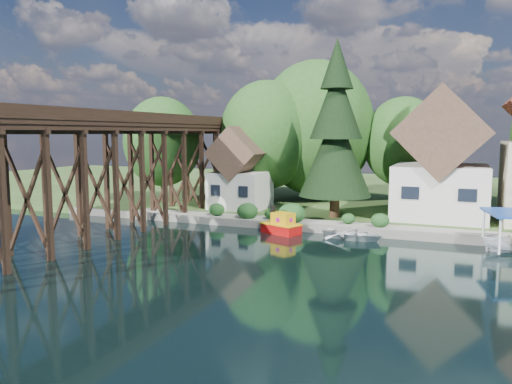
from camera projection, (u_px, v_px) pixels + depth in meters
ground at (308, 258)px, 30.80m from camera, size 140.00×140.00×0.00m
bank at (385, 193)px, 62.03m from camera, size 140.00×52.00×0.50m
seawall at (391, 234)px, 36.62m from camera, size 60.00×0.40×0.62m
promenade at (421, 230)px, 37.04m from camera, size 50.00×2.60×0.06m
trestle_bridge at (139, 162)px, 40.92m from camera, size 4.12×44.18×9.30m
house_left at (441, 163)px, 42.28m from camera, size 7.64×8.64×11.02m
shed at (240, 174)px, 47.81m from camera, size 5.09×5.40×7.85m
bg_trees at (379, 137)px, 49.11m from camera, size 49.90×13.30×10.57m
shrubs at (286, 212)px, 40.89m from camera, size 15.76×2.47×1.70m
conifer at (336, 133)px, 42.01m from camera, size 6.10×6.10×15.03m
tugboat at (282, 225)px, 38.32m from camera, size 3.40×2.66×2.18m
boat_white_a at (353, 233)px, 36.44m from camera, size 5.03×4.09×0.92m
boat_canopy at (510, 235)px, 32.21m from camera, size 3.66×4.65×2.66m
boat_yellow at (511, 242)px, 32.89m from camera, size 2.30×2.01×1.16m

